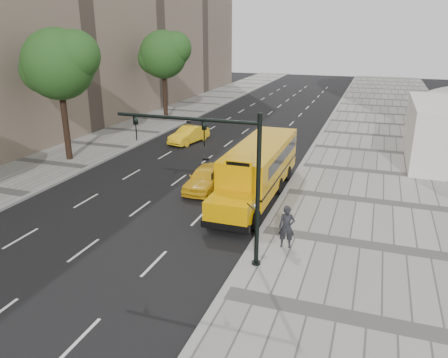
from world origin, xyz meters
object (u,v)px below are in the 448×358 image
(tree_b, at_px, (59,64))
(taxi_near, at_px, (206,178))
(school_bus, at_px, (259,165))
(pedestrian, at_px, (287,227))
(tree_c, at_px, (164,54))
(taxi_far, at_px, (189,135))
(traffic_signal, at_px, (224,169))

(tree_b, bearing_deg, taxi_near, -11.06)
(tree_b, bearing_deg, school_bus, -7.32)
(school_bus, xyz_separation_m, pedestrian, (2.95, -6.37, -0.65))
(school_bus, height_order, pedestrian, school_bus)
(tree_c, bearing_deg, pedestrian, -53.56)
(tree_c, bearing_deg, tree_b, -89.99)
(school_bus, xyz_separation_m, taxi_far, (-8.79, 9.76, -1.06))
(traffic_signal, bearing_deg, tree_c, 120.90)
(tree_b, bearing_deg, taxi_far, 52.03)
(tree_b, height_order, tree_c, tree_b)
(taxi_far, distance_m, pedestrian, 19.95)
(pedestrian, bearing_deg, tree_c, 118.65)
(taxi_near, relative_size, traffic_signal, 0.68)
(tree_b, distance_m, taxi_near, 13.45)
(tree_b, height_order, pedestrian, tree_b)
(school_bus, relative_size, pedestrian, 5.99)
(traffic_signal, bearing_deg, pedestrian, 39.61)
(tree_b, relative_size, taxi_far, 2.21)
(school_bus, relative_size, traffic_signal, 1.81)
(traffic_signal, bearing_deg, school_bus, 94.80)
(school_bus, xyz_separation_m, taxi_near, (-3.22, -0.37, -1.02))
(tree_c, distance_m, traffic_signal, 30.50)
(traffic_signal, bearing_deg, tree_b, 146.93)
(school_bus, relative_size, taxi_near, 2.66)
(taxi_near, distance_m, taxi_far, 11.56)
(pedestrian, xyz_separation_m, traffic_signal, (-2.26, -1.87, 2.98))
(tree_b, relative_size, traffic_signal, 1.47)
(taxi_far, distance_m, traffic_signal, 20.62)
(pedestrian, bearing_deg, tree_b, 147.33)
(tree_b, xyz_separation_m, school_bus, (14.91, -1.92, -5.23))
(tree_c, relative_size, pedestrian, 4.76)
(tree_b, bearing_deg, tree_c, 90.01)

